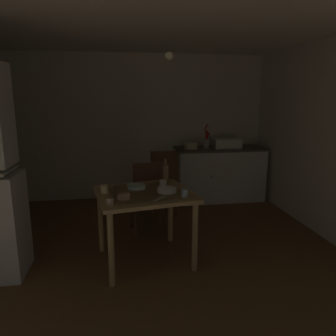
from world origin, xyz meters
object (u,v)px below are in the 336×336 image
at_px(sink_basin, 226,143).
at_px(serving_bowl_wide, 167,190).
at_px(hand_pump, 207,137).
at_px(dining_table, 144,202).
at_px(mixing_bowl_counter, 191,146).
at_px(chair_far_side, 147,196).
at_px(chair_by_counter, 163,182).
at_px(teacup_mint, 185,193).
at_px(glass_bottle, 166,174).

bearing_deg(sink_basin, serving_bowl_wide, -123.44).
distance_m(hand_pump, dining_table, 2.33).
bearing_deg(dining_table, mixing_bowl_counter, 64.34).
bearing_deg(chair_far_side, serving_bowl_wide, -78.16).
bearing_deg(dining_table, hand_pump, 58.77).
distance_m(mixing_bowl_counter, chair_far_side, 1.52).
relative_size(hand_pump, chair_far_side, 0.42).
bearing_deg(chair_by_counter, hand_pump, 40.75).
xyz_separation_m(sink_basin, serving_bowl_wide, (-1.28, -1.93, -0.19)).
height_order(hand_pump, chair_by_counter, hand_pump).
relative_size(dining_table, teacup_mint, 13.83).
height_order(chair_by_counter, glass_bottle, glass_bottle).
height_order(dining_table, teacup_mint, teacup_mint).
relative_size(sink_basin, chair_far_side, 0.47).
xyz_separation_m(sink_basin, chair_far_side, (-1.42, -1.27, -0.46)).
bearing_deg(mixing_bowl_counter, chair_far_side, -123.60).
relative_size(serving_bowl_wide, glass_bottle, 0.70).
bearing_deg(serving_bowl_wide, dining_table, 175.34).
bearing_deg(serving_bowl_wide, chair_far_side, 101.84).
bearing_deg(chair_by_counter, sink_basin, 30.25).
xyz_separation_m(dining_table, teacup_mint, (0.37, -0.21, 0.14)).
height_order(hand_pump, dining_table, hand_pump).
relative_size(mixing_bowl_counter, serving_bowl_wide, 1.11).
distance_m(hand_pump, serving_bowl_wide, 2.22).
relative_size(sink_basin, hand_pump, 1.13).
distance_m(chair_by_counter, teacup_mint, 1.49).
relative_size(sink_basin, dining_table, 0.41).
distance_m(dining_table, chair_far_side, 0.67).
xyz_separation_m(mixing_bowl_counter, dining_table, (-0.90, -1.87, -0.28)).
bearing_deg(mixing_bowl_counter, hand_pump, 18.02).
distance_m(sink_basin, mixing_bowl_counter, 0.61).
bearing_deg(glass_bottle, serving_bowl_wide, -96.09).
height_order(chair_by_counter, serving_bowl_wide, chair_by_counter).
distance_m(sink_basin, glass_bottle, 2.04).
xyz_separation_m(chair_by_counter, teacup_mint, (0.00, -1.46, 0.28)).
relative_size(sink_basin, glass_bottle, 1.59).
relative_size(chair_far_side, glass_bottle, 3.38).
bearing_deg(teacup_mint, chair_by_counter, 90.18).
distance_m(chair_far_side, glass_bottle, 0.53).
distance_m(chair_far_side, teacup_mint, 0.95).
xyz_separation_m(chair_by_counter, glass_bottle, (-0.10, -0.95, 0.35)).
xyz_separation_m(serving_bowl_wide, teacup_mint, (0.14, -0.19, 0.02)).
xyz_separation_m(sink_basin, dining_table, (-1.50, -1.92, -0.31)).
bearing_deg(chair_far_side, hand_pump, 50.00).
bearing_deg(sink_basin, glass_bottle, -127.65).
height_order(hand_pump, teacup_mint, hand_pump).
distance_m(teacup_mint, glass_bottle, 0.53).
height_order(sink_basin, dining_table, sink_basin).
relative_size(mixing_bowl_counter, chair_far_side, 0.23).
bearing_deg(teacup_mint, serving_bowl_wide, 126.80).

